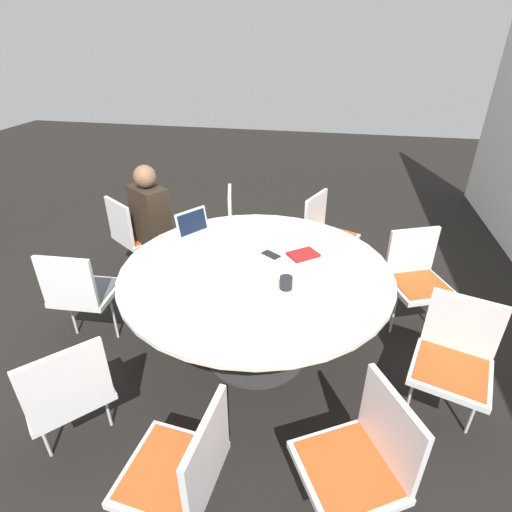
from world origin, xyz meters
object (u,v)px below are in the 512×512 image
at_px(chair_2, 67,389).
at_px(coffee_cup, 286,283).
at_px(person_0, 152,218).
at_px(chair_6, 417,274).
at_px(spiral_notebook, 303,255).
at_px(chair_0, 134,232).
at_px(laptop, 197,231).
at_px(chair_8, 243,223).
at_px(chair_3, 183,467).
at_px(chair_7, 326,231).
at_px(cell_phone, 271,255).
at_px(chair_1, 81,289).
at_px(chair_5, 455,356).
at_px(chair_4, 362,457).

relative_size(chair_2, coffee_cup, 10.08).
bearing_deg(person_0, chair_2, -46.58).
bearing_deg(chair_6, person_0, -28.19).
bearing_deg(spiral_notebook, person_0, -110.85).
distance_m(chair_0, chair_2, 1.97).
bearing_deg(chair_6, laptop, -16.49).
relative_size(chair_0, chair_8, 1.00).
relative_size(chair_0, chair_3, 1.00).
distance_m(chair_0, coffee_cup, 1.96).
bearing_deg(chair_7, cell_phone, 2.75).
distance_m(chair_1, coffee_cup, 1.59).
xyz_separation_m(chair_2, chair_5, (-0.69, 2.14, 0.00)).
xyz_separation_m(chair_0, spiral_notebook, (0.62, 1.69, 0.27)).
xyz_separation_m(chair_6, chair_7, (-0.67, -0.75, 0.00)).
height_order(laptop, coffee_cup, laptop).
bearing_deg(chair_3, chair_6, -27.70).
bearing_deg(cell_phone, chair_2, -36.65).
bearing_deg(laptop, chair_1, 158.73).
xyz_separation_m(chair_6, chair_8, (-0.69, -1.59, 0.00)).
relative_size(chair_2, chair_5, 1.00).
bearing_deg(chair_6, chair_1, -6.95).
relative_size(chair_7, cell_phone, 5.46).
height_order(spiral_notebook, coffee_cup, coffee_cup).
height_order(chair_4, person_0, person_0).
distance_m(chair_3, chair_6, 2.29).
bearing_deg(chair_1, chair_8, 53.36).
xyz_separation_m(chair_2, chair_7, (-2.28, 1.30, 0.00)).
xyz_separation_m(chair_8, person_0, (0.48, -0.75, 0.20)).
height_order(chair_5, cell_phone, chair_5).
bearing_deg(chair_0, chair_2, -39.83).
relative_size(spiral_notebook, coffee_cup, 3.07).
height_order(chair_0, spiral_notebook, chair_0).
height_order(chair_0, chair_4, same).
relative_size(chair_1, spiral_notebook, 3.29).
height_order(chair_1, person_0, person_0).
xyz_separation_m(person_0, laptop, (0.41, 0.58, 0.12)).
height_order(chair_5, spiral_notebook, chair_5).
xyz_separation_m(spiral_notebook, coffee_cup, (0.45, -0.07, 0.03)).
height_order(chair_5, coffee_cup, chair_5).
bearing_deg(chair_5, chair_4, 71.65).
bearing_deg(spiral_notebook, chair_3, -13.30).
relative_size(chair_3, chair_7, 1.00).
height_order(chair_4, chair_8, same).
xyz_separation_m(chair_7, person_0, (0.46, -1.59, 0.20)).
height_order(chair_4, chair_7, same).
xyz_separation_m(chair_7, chair_8, (-0.02, -0.84, 0.00)).
bearing_deg(chair_8, chair_3, -7.05).
distance_m(chair_1, chair_3, 1.73).
relative_size(chair_4, cell_phone, 5.46).
bearing_deg(chair_3, chair_8, 12.87).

